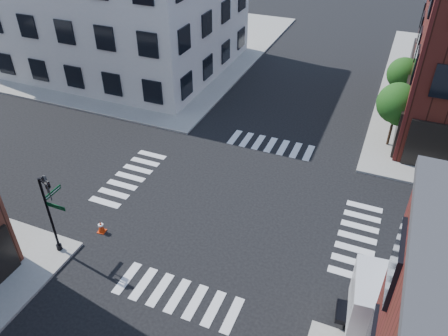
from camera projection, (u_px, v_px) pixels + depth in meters
ground at (234, 205)px, 25.18m from camera, size 120.00×120.00×0.00m
sidewalk_nw at (126, 42)px, 47.56m from camera, size 30.00×30.00×0.15m
building_nw at (106, 3)px, 40.03m from camera, size 22.00×16.00×11.00m
tree_near at (398, 105)px, 28.50m from camera, size 2.69×2.69×4.49m
tree_far at (404, 75)px, 33.18m from camera, size 2.43×2.43×4.07m
signal_pole at (51, 207)px, 20.61m from camera, size 1.29×1.24×4.60m
traffic_cone at (101, 227)px, 23.16m from camera, size 0.44×0.44×0.73m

